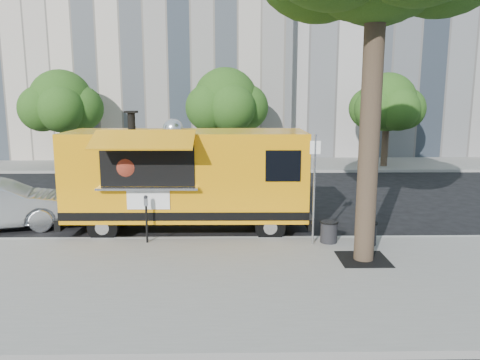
% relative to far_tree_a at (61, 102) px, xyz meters
% --- Properties ---
extents(ground, '(120.00, 120.00, 0.00)m').
position_rel_far_tree_a_xyz_m(ground, '(10.00, -12.30, -3.78)').
color(ground, black).
rests_on(ground, ground).
extents(sidewalk, '(60.00, 6.00, 0.15)m').
position_rel_far_tree_a_xyz_m(sidewalk, '(10.00, -16.30, -3.70)').
color(sidewalk, gray).
rests_on(sidewalk, ground).
extents(curb, '(60.00, 0.14, 0.16)m').
position_rel_far_tree_a_xyz_m(curb, '(10.00, -13.23, -3.70)').
color(curb, '#999993').
rests_on(curb, ground).
extents(far_sidewalk, '(60.00, 5.00, 0.15)m').
position_rel_far_tree_a_xyz_m(far_sidewalk, '(10.00, 1.20, -3.70)').
color(far_sidewalk, gray).
rests_on(far_sidewalk, ground).
extents(building_mid, '(20.00, 14.00, 20.00)m').
position_rel_far_tree_a_xyz_m(building_mid, '(22.00, 10.70, 6.22)').
color(building_mid, '#AAA39F').
rests_on(building_mid, ground).
extents(tree_well, '(1.20, 1.20, 0.02)m').
position_rel_far_tree_a_xyz_m(tree_well, '(12.60, -15.10, -3.62)').
color(tree_well, black).
rests_on(tree_well, sidewalk).
extents(far_tree_a, '(3.42, 3.42, 5.36)m').
position_rel_far_tree_a_xyz_m(far_tree_a, '(0.00, 0.00, 0.00)').
color(far_tree_a, '#33261C').
rests_on(far_tree_a, far_sidewalk).
extents(far_tree_b, '(3.60, 3.60, 5.50)m').
position_rel_far_tree_a_xyz_m(far_tree_b, '(9.00, 0.40, 0.06)').
color(far_tree_b, '#33261C').
rests_on(far_tree_b, far_sidewalk).
extents(far_tree_c, '(3.24, 3.24, 5.21)m').
position_rel_far_tree_a_xyz_m(far_tree_c, '(18.00, 0.10, -0.06)').
color(far_tree_c, '#33261C').
rests_on(far_tree_c, far_sidewalk).
extents(sign_post, '(0.28, 0.06, 3.00)m').
position_rel_far_tree_a_xyz_m(sign_post, '(11.55, -13.85, -1.93)').
color(sign_post, silver).
rests_on(sign_post, sidewalk).
extents(parking_meter, '(0.11, 0.11, 1.33)m').
position_rel_far_tree_a_xyz_m(parking_meter, '(7.00, -13.65, -2.79)').
color(parking_meter, black).
rests_on(parking_meter, sidewalk).
extents(food_truck, '(7.44, 3.46, 3.67)m').
position_rel_far_tree_a_xyz_m(food_truck, '(7.97, -12.13, -2.05)').
color(food_truck, orange).
rests_on(food_truck, ground).
extents(trash_bin_left, '(0.50, 0.50, 0.60)m').
position_rel_far_tree_a_xyz_m(trash_bin_left, '(12.01, -13.72, -3.31)').
color(trash_bin_left, black).
rests_on(trash_bin_left, sidewalk).
extents(trash_bin_right, '(0.52, 0.52, 0.63)m').
position_rel_far_tree_a_xyz_m(trash_bin_right, '(13.02, -13.93, -3.29)').
color(trash_bin_right, black).
rests_on(trash_bin_right, sidewalk).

